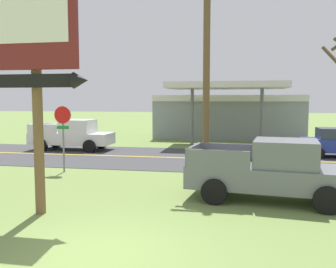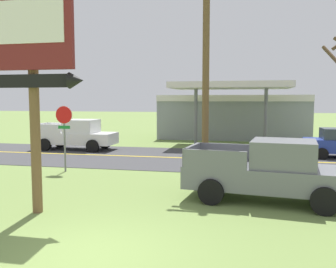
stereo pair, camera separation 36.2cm
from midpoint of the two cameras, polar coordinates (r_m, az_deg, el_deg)
The scene contains 9 objects.
ground_plane at distance 8.21m, azimuth -11.07°, elevation -17.81°, with size 180.00×180.00×0.00m, color olive.
road_asphalt at distance 20.41m, azimuth 3.47°, elevation -3.75°, with size 140.00×8.00×0.02m, color #3D3D3F.
road_centre_line at distance 20.40m, azimuth 3.47°, elevation -3.71°, with size 126.00×0.20×0.01m, color gold.
motel_sign at distance 10.83m, azimuth -19.31°, elevation 10.96°, with size 2.89×0.54×6.37m.
stop_sign at distance 16.99m, azimuth -15.16°, elevation 1.11°, with size 0.80×0.08×2.95m.
utility_pole at distance 14.20m, azimuth 6.61°, elevation 10.52°, with size 2.11×0.26×8.38m.
gas_station at distance 31.70m, azimuth 10.34°, elevation 2.90°, with size 12.00×11.50×4.40m.
pickup_grey_parked_on_lawn at distance 12.18m, azimuth 16.34°, elevation -5.55°, with size 5.40×2.71×1.96m.
pickup_white_on_road at distance 24.45m, azimuth -13.57°, elevation -0.14°, with size 5.20×2.24×1.96m.
Camera 2 is at (3.20, -6.89, 3.20)m, focal length 39.45 mm.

